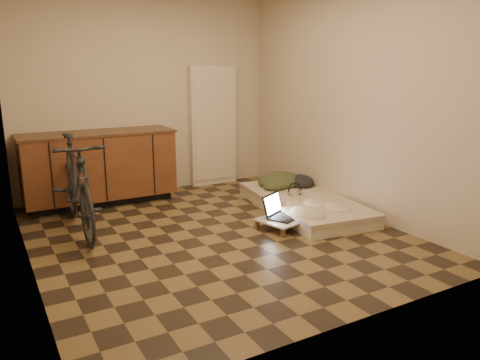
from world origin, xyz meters
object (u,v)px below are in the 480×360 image
futon (303,203)px  lap_desk (289,218)px  laptop (281,212)px  bicycle (76,180)px

futon → lap_desk: bearing=-134.0°
lap_desk → laptop: (-0.08, 0.04, 0.06)m
futon → laptop: 0.69m
futon → lap_desk: size_ratio=2.70×
bicycle → futon: bearing=-10.2°
bicycle → laptop: bearing=-23.0°
laptop → futon: bearing=4.5°
laptop → lap_desk: bearing=-53.0°
futon → lap_desk: 0.64m
bicycle → futon: (2.50, -0.53, -0.48)m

